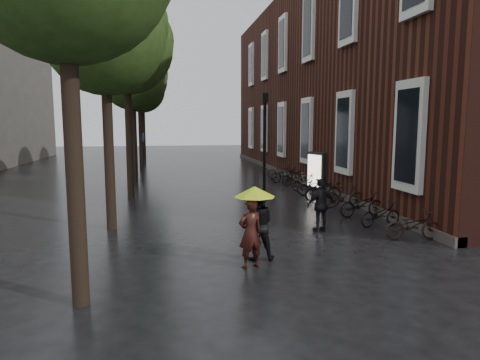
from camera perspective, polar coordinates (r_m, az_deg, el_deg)
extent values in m
plane|color=black|center=(8.27, 8.02, -16.86)|extent=(120.00, 120.00, 0.00)
cube|color=#38160F|center=(29.71, 15.90, 12.28)|extent=(10.00, 33.00, 12.00)
cube|color=silver|center=(14.89, 21.72, 5.46)|extent=(0.25, 1.60, 3.60)
cube|color=black|center=(14.84, 21.39, 5.47)|extent=(0.10, 1.20, 3.00)
cube|color=silver|center=(19.31, 13.84, 6.13)|extent=(0.25, 1.60, 3.60)
cube|color=black|center=(19.27, 13.56, 6.14)|extent=(0.10, 1.20, 3.00)
cube|color=silver|center=(19.97, 14.37, 22.11)|extent=(0.25, 1.60, 3.60)
cube|color=black|center=(19.93, 14.09, 22.15)|extent=(0.10, 1.20, 3.00)
cube|color=silver|center=(23.96, 8.94, 6.50)|extent=(0.25, 1.60, 3.60)
cube|color=black|center=(23.93, 8.71, 6.50)|extent=(0.10, 1.20, 3.00)
cube|color=silver|center=(24.50, 9.22, 19.46)|extent=(0.25, 1.60, 3.60)
cube|color=black|center=(24.46, 8.98, 19.49)|extent=(0.10, 1.20, 3.00)
cube|color=silver|center=(28.73, 5.65, 6.71)|extent=(0.25, 1.60, 3.60)
cube|color=black|center=(28.71, 5.45, 6.71)|extent=(0.10, 1.20, 3.00)
cube|color=silver|center=(29.18, 5.79, 17.57)|extent=(0.25, 1.60, 3.60)
cube|color=black|center=(29.15, 5.59, 17.59)|extent=(0.10, 1.20, 3.00)
cube|color=silver|center=(33.57, 3.29, 6.85)|extent=(0.25, 1.60, 3.60)
cube|color=black|center=(33.55, 3.13, 6.85)|extent=(0.10, 1.20, 3.00)
cube|color=silver|center=(33.95, 3.37, 16.17)|extent=(0.25, 1.60, 3.60)
cube|color=black|center=(33.93, 3.20, 16.18)|extent=(0.10, 1.20, 3.00)
cube|color=silver|center=(38.45, 1.54, 6.95)|extent=(0.25, 1.60, 3.60)
cube|color=black|center=(38.43, 1.39, 6.95)|extent=(0.10, 1.20, 3.00)
cube|color=silver|center=(38.78, 1.57, 15.10)|extent=(0.25, 1.60, 3.60)
cube|color=black|center=(38.76, 1.42, 15.11)|extent=(0.10, 1.20, 3.00)
cube|color=#3F3833|center=(28.00, 6.43, 0.83)|extent=(0.40, 33.00, 0.30)
cylinder|color=black|center=(8.36, -21.12, -0.30)|extent=(0.32, 0.32, 4.68)
cylinder|color=black|center=(14.28, -17.04, 2.60)|extent=(0.32, 0.32, 4.51)
cylinder|color=black|center=(20.21, -14.53, 4.68)|extent=(0.32, 0.32, 4.95)
cylinder|color=black|center=(26.21, -13.89, 4.70)|extent=(0.32, 0.32, 4.40)
cylinder|color=black|center=(32.19, -13.07, 5.56)|extent=(0.32, 0.32, 4.79)
cylinder|color=black|center=(38.18, -12.72, 5.69)|extent=(0.32, 0.32, 4.57)
imported|color=black|center=(10.16, 1.39, -7.09)|extent=(0.70, 0.56, 1.68)
imported|color=black|center=(10.75, 2.34, -5.94)|extent=(0.95, 0.78, 1.80)
cylinder|color=black|center=(10.32, 1.93, -5.09)|extent=(0.02, 0.02, 1.29)
cone|color=#D7F81A|center=(10.20, 1.95, -1.56)|extent=(1.01, 1.01, 0.26)
cylinder|color=black|center=(10.17, 1.95, -0.62)|extent=(0.02, 0.02, 0.08)
imported|color=black|center=(13.75, 10.77, -3.31)|extent=(1.05, 0.58, 1.69)
imported|color=black|center=(13.63, 22.06, -5.62)|extent=(1.69, 0.76, 0.86)
imported|color=black|center=(14.99, 18.21, -4.35)|extent=(1.64, 0.83, 0.82)
imported|color=black|center=(16.31, 15.89, -3.11)|extent=(1.84, 0.82, 0.94)
imported|color=black|center=(17.77, 13.71, -2.01)|extent=(1.78, 0.74, 1.04)
imported|color=black|center=(19.10, 11.02, -1.33)|extent=(1.68, 0.53, 1.00)
imported|color=black|center=(20.72, 9.85, -0.77)|extent=(1.71, 0.63, 0.89)
imported|color=black|center=(21.96, 8.77, -0.21)|extent=(1.59, 0.51, 0.94)
imported|color=black|center=(23.64, 7.25, 0.34)|extent=(1.59, 0.70, 0.92)
imported|color=black|center=(24.81, 6.17, 0.71)|extent=(1.86, 0.96, 0.93)
imported|color=black|center=(26.44, 5.58, 1.14)|extent=(1.87, 0.98, 0.94)
cube|color=black|center=(21.99, 10.24, 1.11)|extent=(0.27, 1.30, 1.97)
cube|color=white|center=(21.94, 9.89, 1.23)|extent=(0.04, 1.09, 1.61)
cylinder|color=black|center=(18.35, 3.27, 3.72)|extent=(0.13, 0.13, 4.36)
cube|color=black|center=(18.34, 3.33, 10.88)|extent=(0.24, 0.24, 0.38)
sphere|color=#FFE5B2|center=(18.34, 3.33, 10.88)|extent=(0.20, 0.20, 0.20)
cylinder|color=#262628|center=(25.43, -12.91, 2.64)|extent=(0.06, 0.06, 2.62)
cylinder|color=#0D1293|center=(25.35, -12.76, 5.60)|extent=(0.03, 0.52, 0.52)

